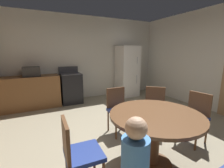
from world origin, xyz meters
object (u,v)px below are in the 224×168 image
Objects in this scene: refrigerator at (127,71)px; chair_north at (118,107)px; chair_east at (195,114)px; oven_range at (71,88)px; dining_table at (155,125)px; chair_west at (77,151)px; microwave at (31,71)px; chair_northeast at (155,106)px.

refrigerator is 2.02× the size of chair_north.
chair_east is at bearing -99.68° from refrigerator.
oven_range is 1.26× the size of chair_east.
refrigerator is 2.02× the size of chair_east.
dining_table is 1.05m from chair_east.
chair_west is at bearing -5.43° from chair_east.
oven_range is 1.26× the size of chair_north.
chair_west is 1.00× the size of chair_north.
chair_north is at bearing -79.13° from oven_range.
microwave reaches higher than dining_table.
chair_north is (1.48, -2.26, -0.53)m from microwave.
chair_east is at bearing -51.52° from microwave.
microwave reaches higher than oven_range.
chair_northeast is (-0.87, -2.47, -0.38)m from refrigerator.
chair_northeast is at bearing 48.89° from dining_table.
microwave is at bearing 179.05° from refrigerator.
chair_west is at bearing -100.62° from oven_range.
chair_west is at bearing -25.55° from chair_northeast.
microwave is 0.51× the size of chair_east.
chair_northeast is (2.16, -2.52, -0.53)m from microwave.
chair_north reaches higher than dining_table.
oven_range is 2.31m from chair_north.
refrigerator reaches higher than chair_northeast.
refrigerator reaches higher than microwave.
chair_northeast is (0.69, 0.79, -0.10)m from dining_table.
chair_east is (1.46, -3.15, 0.03)m from oven_range.
refrigerator reaches higher than dining_table.
chair_west is 1.45m from chair_north.
chair_northeast is 0.73m from chair_north.
chair_west is at bearing -82.51° from microwave.
microwave reaches higher than chair_northeast.
dining_table is 1.40× the size of chair_west.
microwave is 0.51× the size of chair_north.
refrigerator is 4.15m from chair_west.
oven_range is 3.33m from chair_west.
dining_table is 1.40× the size of chair_east.
oven_range reaches higher than chair_east.
chair_north is (0.43, -2.27, 0.03)m from oven_range.
oven_range reaches higher than dining_table.
microwave reaches higher than chair_west.
microwave is (-1.04, -0.00, 0.56)m from oven_range.
chair_northeast reaches higher than dining_table.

